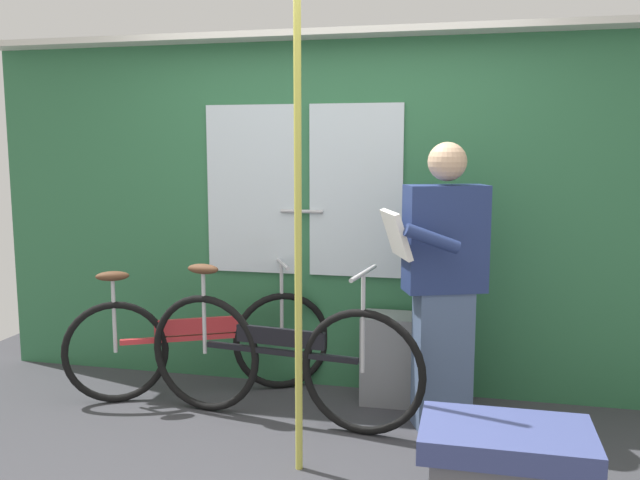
{
  "coord_description": "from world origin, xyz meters",
  "views": [
    {
      "loc": [
        0.88,
        -2.93,
        1.59
      ],
      "look_at": [
        0.0,
        0.93,
        1.04
      ],
      "focal_mm": 37.9,
      "sensor_mm": 36.0,
      "label": 1
    }
  ],
  "objects_px": {
    "bicycle_leaning_behind": "(279,358)",
    "trash_bin_by_wall": "(396,358)",
    "bench_seat_corner": "(505,476)",
    "bicycle_near_door": "(200,342)",
    "passenger_reading_newspaper": "(442,280)",
    "handrail_pole": "(298,245)"
  },
  "relations": [
    {
      "from": "passenger_reading_newspaper",
      "to": "bench_seat_corner",
      "type": "bearing_deg",
      "value": 86.15
    },
    {
      "from": "bicycle_leaning_behind",
      "to": "trash_bin_by_wall",
      "type": "relative_size",
      "value": 3.06
    },
    {
      "from": "bicycle_leaning_behind",
      "to": "passenger_reading_newspaper",
      "type": "bearing_deg",
      "value": 16.48
    },
    {
      "from": "handrail_pole",
      "to": "trash_bin_by_wall",
      "type": "bearing_deg",
      "value": 69.94
    },
    {
      "from": "bicycle_near_door",
      "to": "handrail_pole",
      "type": "height_order",
      "value": "handrail_pole"
    },
    {
      "from": "bicycle_near_door",
      "to": "bench_seat_corner",
      "type": "height_order",
      "value": "bicycle_near_door"
    },
    {
      "from": "bicycle_leaning_behind",
      "to": "trash_bin_by_wall",
      "type": "height_order",
      "value": "bicycle_leaning_behind"
    },
    {
      "from": "bicycle_near_door",
      "to": "passenger_reading_newspaper",
      "type": "height_order",
      "value": "passenger_reading_newspaper"
    },
    {
      "from": "handrail_pole",
      "to": "bench_seat_corner",
      "type": "xyz_separation_m",
      "value": [
        0.97,
        -0.34,
        -0.88
      ]
    },
    {
      "from": "handrail_pole",
      "to": "bench_seat_corner",
      "type": "relative_size",
      "value": 3.21
    },
    {
      "from": "bicycle_leaning_behind",
      "to": "handrail_pole",
      "type": "distance_m",
      "value": 0.95
    },
    {
      "from": "bicycle_near_door",
      "to": "passenger_reading_newspaper",
      "type": "distance_m",
      "value": 1.61
    },
    {
      "from": "trash_bin_by_wall",
      "to": "bench_seat_corner",
      "type": "height_order",
      "value": "trash_bin_by_wall"
    },
    {
      "from": "bicycle_near_door",
      "to": "handrail_pole",
      "type": "xyz_separation_m",
      "value": [
        0.87,
        -0.83,
        0.78
      ]
    },
    {
      "from": "bench_seat_corner",
      "to": "trash_bin_by_wall",
      "type": "bearing_deg",
      "value": 114.22
    },
    {
      "from": "bicycle_leaning_behind",
      "to": "handrail_pole",
      "type": "relative_size",
      "value": 0.75
    },
    {
      "from": "bicycle_leaning_behind",
      "to": "bench_seat_corner",
      "type": "relative_size",
      "value": 2.42
    },
    {
      "from": "passenger_reading_newspaper",
      "to": "bench_seat_corner",
      "type": "height_order",
      "value": "passenger_reading_newspaper"
    },
    {
      "from": "trash_bin_by_wall",
      "to": "bench_seat_corner",
      "type": "bearing_deg",
      "value": -65.78
    },
    {
      "from": "trash_bin_by_wall",
      "to": "bench_seat_corner",
      "type": "relative_size",
      "value": 0.79
    },
    {
      "from": "bicycle_near_door",
      "to": "bicycle_leaning_behind",
      "type": "relative_size",
      "value": 0.91
    },
    {
      "from": "passenger_reading_newspaper",
      "to": "bicycle_near_door",
      "type": "bearing_deg",
      "value": -26.7
    }
  ]
}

